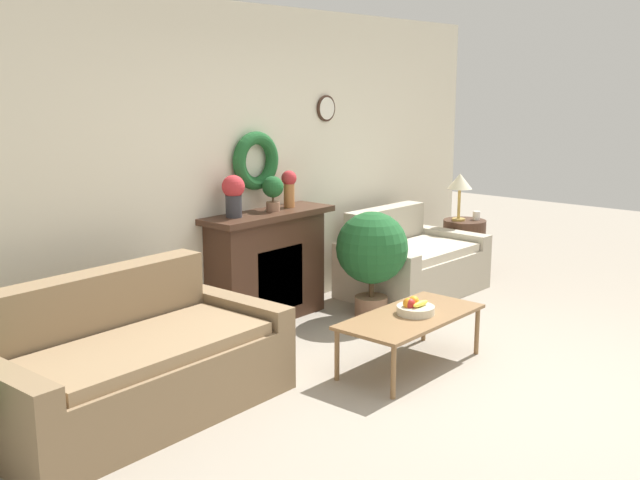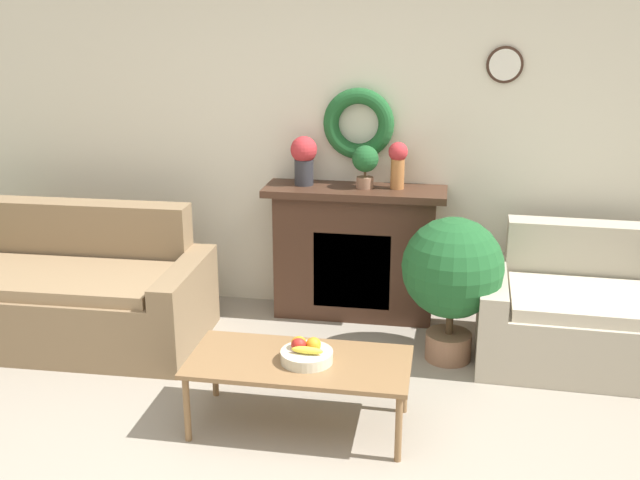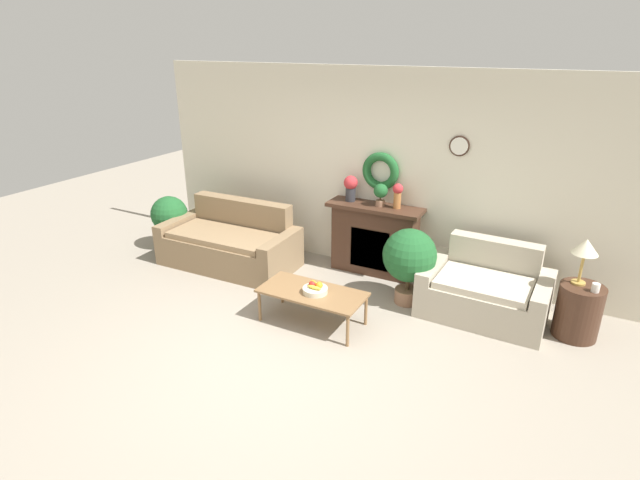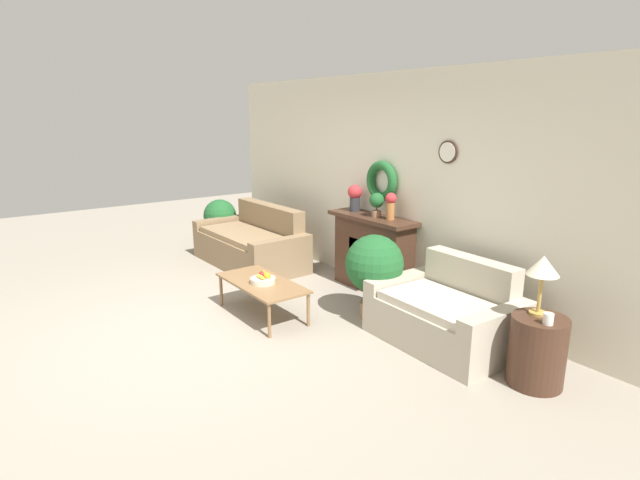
# 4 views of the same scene
# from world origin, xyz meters

# --- Properties ---
(ground_plane) EXTENTS (16.00, 16.00, 0.00)m
(ground_plane) POSITION_xyz_m (0.00, 0.00, 0.00)
(ground_plane) COLOR gray
(wall_back) EXTENTS (6.80, 0.18, 2.70)m
(wall_back) POSITION_xyz_m (0.00, 2.63, 1.35)
(wall_back) COLOR beige
(wall_back) RESTS_ON ground_plane
(fireplace) EXTENTS (1.28, 0.41, 0.97)m
(fireplace) POSITION_xyz_m (0.05, 2.42, 0.49)
(fireplace) COLOR #42281C
(fireplace) RESTS_ON ground_plane
(couch_left) EXTENTS (1.92, 0.98, 0.88)m
(couch_left) POSITION_xyz_m (-1.84, 1.72, 0.31)
(couch_left) COLOR #846B4C
(couch_left) RESTS_ON ground_plane
(loveseat_right) EXTENTS (1.42, 0.97, 0.82)m
(loveseat_right) POSITION_xyz_m (1.62, 1.99, 0.29)
(loveseat_right) COLOR #B2A893
(loveseat_right) RESTS_ON ground_plane
(coffee_table) EXTENTS (1.18, 0.56, 0.40)m
(coffee_table) POSITION_xyz_m (-0.04, 0.86, 0.36)
(coffee_table) COLOR olive
(coffee_table) RESTS_ON ground_plane
(fruit_bowl) EXTENTS (0.28, 0.28, 0.13)m
(fruit_bowl) POSITION_xyz_m (-0.01, 0.85, 0.44)
(fruit_bowl) COLOR beige
(fruit_bowl) RESTS_ON coffee_table
(side_table_by_loveseat) EXTENTS (0.46, 0.46, 0.60)m
(side_table_by_loveseat) POSITION_xyz_m (2.60, 1.96, 0.30)
(side_table_by_loveseat) COLOR #42281C
(side_table_by_loveseat) RESTS_ON ground_plane
(table_lamp) EXTENTS (0.26, 0.26, 0.51)m
(table_lamp) POSITION_xyz_m (2.54, 2.00, 1.00)
(table_lamp) COLOR #B28E42
(table_lamp) RESTS_ON side_table_by_loveseat
(mug) EXTENTS (0.08, 0.08, 0.09)m
(mug) POSITION_xyz_m (2.70, 1.88, 0.64)
(mug) COLOR silver
(mug) RESTS_ON side_table_by_loveseat
(vase_on_mantel_left) EXTENTS (0.19, 0.19, 0.35)m
(vase_on_mantel_left) POSITION_xyz_m (-0.32, 2.43, 1.17)
(vase_on_mantel_left) COLOR #2D2D33
(vase_on_mantel_left) RESTS_ON fireplace
(vase_on_mantel_right) EXTENTS (0.13, 0.13, 0.33)m
(vase_on_mantel_right) POSITION_xyz_m (0.34, 2.43, 1.16)
(vase_on_mantel_right) COLOR #AD6B38
(vase_on_mantel_right) RESTS_ON fireplace
(potted_plant_on_mantel) EXTENTS (0.18, 0.18, 0.30)m
(potted_plant_on_mantel) POSITION_xyz_m (0.12, 2.41, 1.15)
(potted_plant_on_mantel) COLOR #8E664C
(potted_plant_on_mantel) RESTS_ON fireplace
(potted_plant_floor_by_couch) EXTENTS (0.55, 0.55, 0.82)m
(potted_plant_floor_by_couch) POSITION_xyz_m (-3.01, 1.77, 0.52)
(potted_plant_floor_by_couch) COLOR #8E664C
(potted_plant_floor_by_couch) RESTS_ON ground_plane
(potted_plant_floor_by_loveseat) EXTENTS (0.64, 0.64, 0.95)m
(potted_plant_floor_by_loveseat) POSITION_xyz_m (0.75, 1.81, 0.60)
(potted_plant_floor_by_loveseat) COLOR #8E664C
(potted_plant_floor_by_loveseat) RESTS_ON ground_plane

